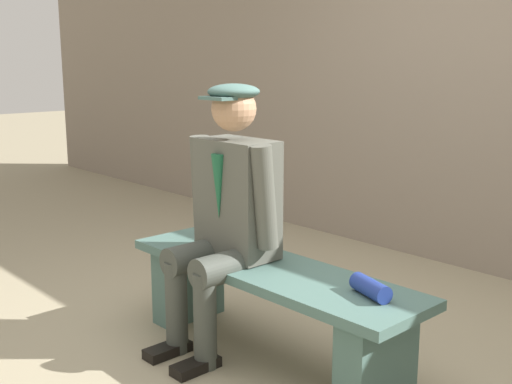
{
  "coord_description": "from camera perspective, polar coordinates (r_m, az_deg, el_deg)",
  "views": [
    {
      "loc": [
        -2.11,
        2.04,
        1.44
      ],
      "look_at": [
        0.09,
        0.0,
        0.81
      ],
      "focal_mm": 44.65,
      "sensor_mm": 36.0,
      "label": 1
    }
  ],
  "objects": [
    {
      "name": "stadium_wall",
      "position": [
        4.61,
        20.18,
        8.32
      ],
      "size": [
        12.0,
        0.24,
        2.44
      ],
      "primitive_type": "cube",
      "color": "gray",
      "rests_on": "ground"
    },
    {
      "name": "seated_man",
      "position": [
        3.13,
        -2.6,
        -1.34
      ],
      "size": [
        0.58,
        0.6,
        1.33
      ],
      "color": "#525349",
      "rests_on": "ground"
    },
    {
      "name": "bench",
      "position": [
        3.14,
        1.14,
        -9.36
      ],
      "size": [
        1.65,
        0.47,
        0.46
      ],
      "color": "#486961",
      "rests_on": "ground"
    },
    {
      "name": "ground_plane",
      "position": [
        3.26,
        1.12,
        -14.39
      ],
      "size": [
        30.0,
        30.0,
        0.0
      ],
      "primitive_type": "plane",
      "color": "gray"
    },
    {
      "name": "rolled_magazine",
      "position": [
        2.73,
        10.21,
        -8.45
      ],
      "size": [
        0.22,
        0.14,
        0.08
      ],
      "primitive_type": "cylinder",
      "rotation": [
        0.0,
        1.57,
        -0.31
      ],
      "color": "navy",
      "rests_on": "bench"
    }
  ]
}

